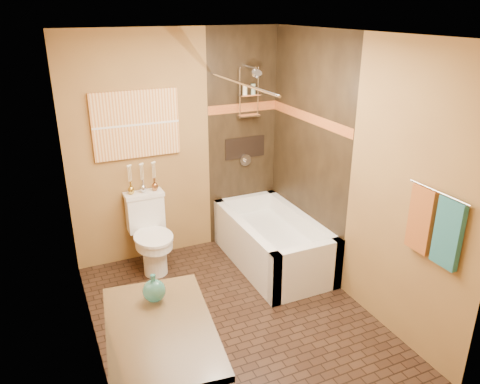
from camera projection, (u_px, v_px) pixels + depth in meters
floor at (234, 318)px, 4.32m from camera, size 3.00×3.00×0.00m
wall_left at (82, 219)px, 3.40m from camera, size 0.02×3.00×2.50m
wall_right at (352, 173)px, 4.32m from camera, size 0.02×3.00×2.50m
wall_back at (178, 147)px, 5.13m from camera, size 2.40×0.02×2.50m
wall_front at (341, 285)px, 2.59m from camera, size 2.40×0.02×2.50m
ceiling at (232, 34)px, 3.39m from camera, size 3.00×3.00×0.00m
alcove_tile_back at (243, 139)px, 5.41m from camera, size 0.85×0.01×2.50m
alcove_tile_right at (307, 152)px, 4.95m from camera, size 0.01×1.50×2.50m
mosaic_band_back at (243, 108)px, 5.27m from camera, size 0.85×0.01×0.10m
mosaic_band_right at (308, 117)px, 4.81m from camera, size 0.01×1.50×0.10m
alcove_niche at (245, 147)px, 5.46m from camera, size 0.50×0.01×0.25m
shower_fixtures at (249, 105)px, 5.18m from camera, size 0.24×0.33×1.16m
curtain_rod at (240, 83)px, 4.36m from camera, size 0.03×1.55×0.03m
towel_bar at (439, 192)px, 3.34m from camera, size 0.02×0.55×0.02m
towel_teal at (448, 233)px, 3.33m from camera, size 0.05×0.22×0.52m
towel_rust at (421, 219)px, 3.55m from camera, size 0.05×0.22×0.52m
sunset_painting at (136, 124)px, 4.82m from camera, size 0.90×0.04×0.70m
vanity_mirror at (103, 249)px, 2.46m from camera, size 0.01×1.00×0.90m
bathtub at (272, 245)px, 5.18m from camera, size 0.80×1.50×0.55m
toilet at (151, 233)px, 5.02m from camera, size 0.42×0.62×0.82m
teal_bottle at (154, 288)px, 3.00m from camera, size 0.16×0.16×0.24m
bud_vases at (142, 177)px, 4.96m from camera, size 0.33×0.07×0.32m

